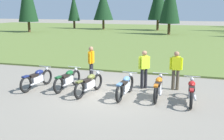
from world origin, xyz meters
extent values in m
plane|color=gray|center=(0.00, 0.00, 0.00)|extent=(140.00, 140.00, 0.00)
cube|color=#5B7033|center=(0.00, 25.96, 0.05)|extent=(80.00, 44.00, 0.10)
cylinder|color=#47331E|center=(-11.19, 32.69, 0.81)|extent=(0.36, 0.36, 1.61)
cone|color=#143319|center=(-11.19, 32.69, 4.01)|extent=(3.21, 3.21, 4.80)
cylinder|color=#47331E|center=(-16.59, 33.17, 0.69)|extent=(0.36, 0.36, 1.38)
cone|color=#143319|center=(-16.59, 33.17, 3.59)|extent=(2.03, 2.03, 4.43)
cylinder|color=#47331E|center=(-0.09, 26.36, 0.77)|extent=(0.36, 0.36, 1.54)
cylinder|color=#47331E|center=(-2.42, 32.83, 0.86)|extent=(0.36, 0.36, 1.73)
cylinder|color=#47331E|center=(-19.64, 24.39, 0.79)|extent=(0.36, 0.36, 1.58)
torus|color=black|center=(-3.15, 0.69, 0.35)|extent=(0.19, 0.71, 0.70)
torus|color=black|center=(-3.34, -0.70, 0.35)|extent=(0.19, 0.71, 0.70)
cube|color=silver|center=(-3.24, 0.00, 0.40)|extent=(0.28, 0.66, 0.28)
ellipsoid|color=navy|center=(-3.22, 0.17, 0.68)|extent=(0.32, 0.51, 0.22)
cube|color=black|center=(-3.27, -0.22, 0.62)|extent=(0.28, 0.50, 0.10)
cube|color=navy|center=(-3.34, -0.70, 0.69)|extent=(0.18, 0.34, 0.06)
cylinder|color=silver|center=(-3.17, 0.59, 0.86)|extent=(0.62, 0.11, 0.03)
sphere|color=silver|center=(-3.15, 0.71, 0.73)|extent=(0.14, 0.14, 0.14)
cylinder|color=silver|center=(-3.15, -0.32, 0.30)|extent=(0.14, 0.55, 0.07)
torus|color=black|center=(-1.84, 0.97, 0.35)|extent=(0.17, 0.71, 0.70)
torus|color=black|center=(-1.99, -0.42, 0.35)|extent=(0.17, 0.71, 0.70)
cube|color=silver|center=(-1.91, 0.28, 0.40)|extent=(0.27, 0.66, 0.28)
ellipsoid|color=#144C23|center=(-1.89, 0.46, 0.68)|extent=(0.31, 0.51, 0.22)
cube|color=black|center=(-1.93, 0.06, 0.62)|extent=(0.27, 0.50, 0.10)
cube|color=#144C23|center=(-1.99, -0.42, 0.69)|extent=(0.17, 0.33, 0.06)
cylinder|color=silver|center=(-1.85, 0.87, 0.86)|extent=(0.62, 0.10, 0.03)
sphere|color=silver|center=(-1.83, 0.99, 0.73)|extent=(0.14, 0.14, 0.14)
cylinder|color=silver|center=(-1.80, -0.04, 0.30)|extent=(0.13, 0.55, 0.07)
torus|color=black|center=(-0.64, 0.57, 0.35)|extent=(0.22, 0.71, 0.70)
torus|color=black|center=(-0.89, -0.81, 0.35)|extent=(0.22, 0.71, 0.70)
cube|color=silver|center=(-0.76, -0.12, 0.40)|extent=(0.31, 0.67, 0.28)
ellipsoid|color=brown|center=(-0.73, 0.06, 0.68)|extent=(0.34, 0.52, 0.22)
cube|color=black|center=(-0.80, -0.33, 0.62)|extent=(0.30, 0.51, 0.10)
cube|color=brown|center=(-0.89, -0.81, 0.69)|extent=(0.19, 0.34, 0.06)
cylinder|color=silver|center=(-0.66, 0.47, 0.86)|extent=(0.62, 0.14, 0.03)
sphere|color=silver|center=(-0.63, 0.59, 0.73)|extent=(0.14, 0.14, 0.14)
cylinder|color=silver|center=(-0.68, -0.44, 0.30)|extent=(0.17, 0.55, 0.07)
torus|color=black|center=(0.78, 0.65, 0.35)|extent=(0.15, 0.71, 0.70)
torus|color=black|center=(0.69, -0.75, 0.35)|extent=(0.15, 0.71, 0.70)
cube|color=silver|center=(0.73, -0.05, 0.40)|extent=(0.24, 0.65, 0.28)
ellipsoid|color=#598CC6|center=(0.75, 0.13, 0.68)|extent=(0.29, 0.50, 0.22)
cube|color=black|center=(0.72, -0.27, 0.62)|extent=(0.25, 0.49, 0.10)
cube|color=#598CC6|center=(0.69, -0.75, 0.69)|extent=(0.16, 0.33, 0.06)
cylinder|color=silver|center=(0.77, 0.55, 0.86)|extent=(0.62, 0.07, 0.03)
sphere|color=silver|center=(0.78, 0.67, 0.73)|extent=(0.14, 0.14, 0.14)
cylinder|color=silver|center=(0.86, -0.36, 0.30)|extent=(0.11, 0.55, 0.07)
torus|color=black|center=(2.00, 0.88, 0.35)|extent=(0.10, 0.70, 0.70)
torus|color=black|center=(2.01, -0.52, 0.35)|extent=(0.10, 0.70, 0.70)
cube|color=silver|center=(2.00, 0.18, 0.40)|extent=(0.20, 0.64, 0.28)
ellipsoid|color=orange|center=(2.00, 0.36, 0.68)|extent=(0.26, 0.48, 0.22)
cube|color=black|center=(2.00, -0.04, 0.62)|extent=(0.22, 0.48, 0.10)
cube|color=orange|center=(2.01, -0.52, 0.69)|extent=(0.14, 0.32, 0.06)
cylinder|color=silver|center=(2.00, 0.78, 0.86)|extent=(0.62, 0.04, 0.03)
sphere|color=silver|center=(2.00, 0.90, 0.73)|extent=(0.14, 0.14, 0.14)
cylinder|color=silver|center=(2.14, -0.12, 0.30)|extent=(0.07, 0.55, 0.07)
torus|color=black|center=(3.24, 0.68, 0.35)|extent=(0.11, 0.70, 0.70)
torus|color=black|center=(3.26, -0.72, 0.35)|extent=(0.11, 0.70, 0.70)
cube|color=silver|center=(3.25, -0.02, 0.40)|extent=(0.21, 0.64, 0.28)
ellipsoid|color=#AD1919|center=(3.25, 0.16, 0.68)|extent=(0.27, 0.48, 0.22)
cube|color=black|center=(3.25, -0.24, 0.62)|extent=(0.23, 0.48, 0.10)
cube|color=#AD1919|center=(3.26, -0.72, 0.69)|extent=(0.15, 0.32, 0.06)
cylinder|color=silver|center=(3.24, 0.58, 0.86)|extent=(0.62, 0.04, 0.03)
sphere|color=silver|center=(3.24, 0.70, 0.73)|extent=(0.14, 0.14, 0.14)
cylinder|color=silver|center=(3.39, -0.32, 0.30)|extent=(0.08, 0.55, 0.07)
cylinder|color=black|center=(1.29, 1.41, 0.44)|extent=(0.14, 0.14, 0.88)
cylinder|color=black|center=(1.15, 1.29, 0.44)|extent=(0.14, 0.14, 0.88)
cube|color=#C6E52D|center=(1.22, 1.35, 1.16)|extent=(0.42, 0.40, 0.56)
sphere|color=#9E7051|center=(1.22, 1.35, 1.56)|extent=(0.22, 0.22, 0.22)
cylinder|color=#C6E52D|center=(1.40, 1.50, 1.14)|extent=(0.09, 0.09, 0.52)
cylinder|color=#C6E52D|center=(1.05, 1.21, 1.14)|extent=(0.09, 0.09, 0.52)
cylinder|color=black|center=(-1.43, 1.96, 0.44)|extent=(0.14, 0.14, 0.88)
cylinder|color=black|center=(-1.41, 1.78, 0.44)|extent=(0.14, 0.14, 0.88)
cube|color=orange|center=(-1.42, 1.87, 1.16)|extent=(0.26, 0.38, 0.56)
sphere|color=#9E7051|center=(-1.42, 1.87, 1.56)|extent=(0.22, 0.22, 0.22)
cylinder|color=orange|center=(-1.45, 2.10, 1.14)|extent=(0.09, 0.09, 0.52)
cylinder|color=orange|center=(-1.39, 1.64, 1.14)|extent=(0.09, 0.09, 0.52)
cylinder|color=#4C4233|center=(2.65, 1.54, 0.44)|extent=(0.14, 0.14, 0.88)
cylinder|color=#4C4233|center=(2.47, 1.51, 0.44)|extent=(0.14, 0.14, 0.88)
cube|color=#D8EA19|center=(2.56, 1.52, 1.16)|extent=(0.38, 0.26, 0.56)
sphere|color=#9E7051|center=(2.56, 1.52, 1.56)|extent=(0.22, 0.22, 0.22)
cylinder|color=#D8EA19|center=(2.79, 1.55, 1.14)|extent=(0.09, 0.09, 0.52)
cylinder|color=#D8EA19|center=(2.33, 1.50, 1.14)|extent=(0.09, 0.09, 0.52)
camera|label=1|loc=(3.26, -10.14, 3.42)|focal=44.03mm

